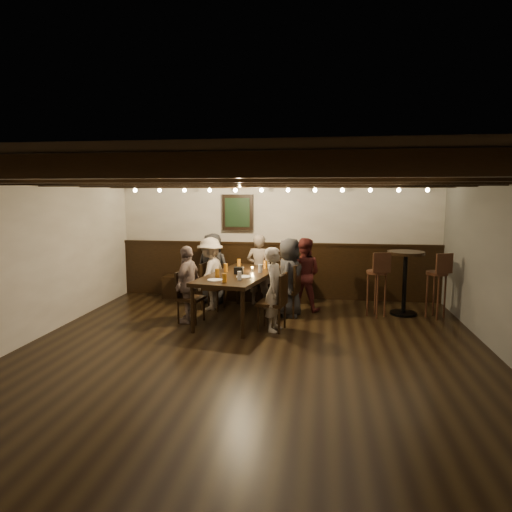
% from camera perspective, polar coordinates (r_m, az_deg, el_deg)
% --- Properties ---
extents(room, '(7.00, 7.00, 7.00)m').
position_cam_1_polar(room, '(8.08, -0.20, 0.31)').
color(room, black).
rests_on(room, ground).
extents(dining_table, '(1.30, 2.23, 0.79)m').
position_cam_1_polar(dining_table, '(7.74, -2.03, -2.68)').
color(dining_table, black).
rests_on(dining_table, floor).
extents(chair_left_near, '(0.45, 0.45, 0.85)m').
position_cam_1_polar(chair_left_near, '(8.51, -5.50, -4.90)').
color(chair_left_near, black).
rests_on(chair_left_near, floor).
extents(chair_left_far, '(0.45, 0.45, 0.85)m').
position_cam_1_polar(chair_left_far, '(7.72, -8.23, -6.28)').
color(chair_left_far, black).
rests_on(chair_left_far, floor).
extents(chair_right_near, '(0.49, 0.49, 0.92)m').
position_cam_1_polar(chair_right_near, '(8.04, 3.95, -5.49)').
color(chair_right_near, black).
rests_on(chair_right_near, floor).
extents(chair_right_far, '(0.48, 0.48, 0.90)m').
position_cam_1_polar(chair_right_far, '(7.20, 2.12, -7.11)').
color(chair_right_far, black).
rests_on(chair_right_far, floor).
extents(person_bench_left, '(0.74, 0.55, 1.37)m').
position_cam_1_polar(person_bench_left, '(8.90, -5.43, -1.55)').
color(person_bench_left, '#242325').
rests_on(person_bench_left, floor).
extents(person_bench_centre, '(0.55, 0.41, 1.37)m').
position_cam_1_polar(person_bench_centre, '(8.72, 0.39, -1.71)').
color(person_bench_centre, slate).
rests_on(person_bench_centre, floor).
extents(person_bench_right, '(0.73, 0.61, 1.34)m').
position_cam_1_polar(person_bench_right, '(8.35, 5.95, -2.30)').
color(person_bench_right, '#571F1D').
rests_on(person_bench_right, floor).
extents(person_left_near, '(0.64, 0.94, 1.34)m').
position_cam_1_polar(person_left_near, '(8.44, -5.73, -2.19)').
color(person_left_near, '#A89C8E').
rests_on(person_left_near, floor).
extents(person_left_far, '(0.44, 0.80, 1.28)m').
position_cam_1_polar(person_left_far, '(7.65, -8.50, -3.49)').
color(person_left_far, gray).
rests_on(person_left_far, floor).
extents(person_right_near, '(0.55, 0.74, 1.37)m').
position_cam_1_polar(person_right_near, '(7.95, 4.19, -2.68)').
color(person_right_near, '#262628').
rests_on(person_right_near, floor).
extents(person_right_far, '(0.39, 0.53, 1.31)m').
position_cam_1_polar(person_right_far, '(7.10, 2.38, -4.18)').
color(person_right_far, '#ADA392').
rests_on(person_right_far, floor).
extents(pint_a, '(0.07, 0.07, 0.14)m').
position_cam_1_polar(pint_a, '(8.46, -2.15, -0.84)').
color(pint_a, '#BF7219').
rests_on(pint_a, dining_table).
extents(pint_b, '(0.07, 0.07, 0.14)m').
position_cam_1_polar(pint_b, '(8.24, 1.18, -1.07)').
color(pint_b, '#BF7219').
rests_on(pint_b, dining_table).
extents(pint_c, '(0.07, 0.07, 0.14)m').
position_cam_1_polar(pint_c, '(7.92, -3.82, -1.46)').
color(pint_c, '#BF7219').
rests_on(pint_c, dining_table).
extents(pint_d, '(0.07, 0.07, 0.14)m').
position_cam_1_polar(pint_d, '(7.80, 0.54, -1.58)').
color(pint_d, silver).
rests_on(pint_d, dining_table).
extents(pint_e, '(0.07, 0.07, 0.14)m').
position_cam_1_polar(pint_e, '(7.39, -4.87, -2.15)').
color(pint_e, '#BF7219').
rests_on(pint_e, dining_table).
extents(pint_f, '(0.07, 0.07, 0.14)m').
position_cam_1_polar(pint_f, '(7.14, -2.08, -2.48)').
color(pint_f, silver).
rests_on(pint_f, dining_table).
extents(pint_g, '(0.07, 0.07, 0.14)m').
position_cam_1_polar(pint_g, '(6.96, -3.97, -2.75)').
color(pint_g, '#BF7219').
rests_on(pint_g, dining_table).
extents(plate_near, '(0.24, 0.24, 0.01)m').
position_cam_1_polar(plate_near, '(7.14, -5.14, -3.01)').
color(plate_near, white).
rests_on(plate_near, dining_table).
extents(plate_far, '(0.24, 0.24, 0.01)m').
position_cam_1_polar(plate_far, '(7.39, -1.55, -2.61)').
color(plate_far, white).
rests_on(plate_far, dining_table).
extents(condiment_caddy, '(0.15, 0.10, 0.12)m').
position_cam_1_polar(condiment_caddy, '(7.67, -2.17, -1.83)').
color(condiment_caddy, black).
rests_on(condiment_caddy, dining_table).
extents(candle, '(0.05, 0.05, 0.05)m').
position_cam_1_polar(candle, '(7.96, -0.47, -1.72)').
color(candle, beige).
rests_on(candle, dining_table).
extents(high_top_table, '(0.64, 0.64, 1.13)m').
position_cam_1_polar(high_top_table, '(8.41, 18.13, -2.08)').
color(high_top_table, black).
rests_on(high_top_table, floor).
extents(bar_stool_left, '(0.39, 0.41, 1.14)m').
position_cam_1_polar(bar_stool_left, '(8.20, 14.84, -4.45)').
color(bar_stool_left, '#3B2013').
rests_on(bar_stool_left, floor).
extents(bar_stool_right, '(0.40, 0.42, 1.14)m').
position_cam_1_polar(bar_stool_right, '(8.42, 21.59, -4.42)').
color(bar_stool_right, '#3B2013').
rests_on(bar_stool_right, floor).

